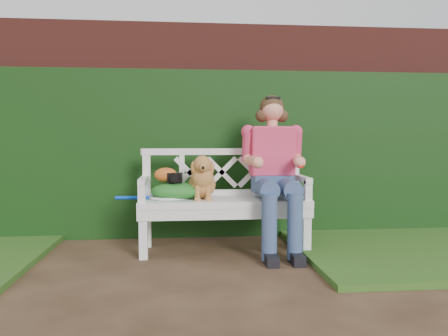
{
  "coord_description": "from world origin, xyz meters",
  "views": [
    {
      "loc": [
        0.09,
        -2.82,
        1.02
      ],
      "look_at": [
        0.46,
        1.05,
        0.75
      ],
      "focal_mm": 35.0,
      "sensor_mm": 36.0,
      "label": 1
    }
  ],
  "objects": [
    {
      "name": "tennis_racket",
      "position": [
        -0.06,
        1.03,
        0.5
      ],
      "size": [
        0.73,
        0.44,
        0.03
      ],
      "primitive_type": null,
      "rotation": [
        0.0,
        0.0,
        -0.25
      ],
      "color": "white",
      "rests_on": "garden_bench"
    },
    {
      "name": "seated_woman",
      "position": [
        0.89,
        1.03,
        0.69
      ],
      "size": [
        0.85,
        0.95,
        1.38
      ],
      "primitive_type": null,
      "rotation": [
        0.0,
        0.0,
        0.42
      ],
      "color": "#E9293D",
      "rests_on": "ground"
    },
    {
      "name": "brick_wall",
      "position": [
        0.0,
        1.9,
        1.1
      ],
      "size": [
        10.0,
        0.3,
        2.2
      ],
      "primitive_type": "cube",
      "color": "maroon",
      "rests_on": "ground"
    },
    {
      "name": "camera_item",
      "position": [
        0.02,
        1.01,
        0.67
      ],
      "size": [
        0.13,
        0.1,
        0.09
      ],
      "primitive_type": "cube",
      "rotation": [
        0.0,
        0.0,
        -0.07
      ],
      "color": "black",
      "rests_on": "green_bag"
    },
    {
      "name": "ground",
      "position": [
        0.0,
        0.0,
        0.0
      ],
      "size": [
        60.0,
        60.0,
        0.0
      ],
      "primitive_type": "plane",
      "color": "#342517"
    },
    {
      "name": "green_bag",
      "position": [
        0.03,
        1.02,
        0.55
      ],
      "size": [
        0.53,
        0.47,
        0.15
      ],
      "primitive_type": null,
      "rotation": [
        0.0,
        0.0,
        -0.36
      ],
      "color": "#306826",
      "rests_on": "garden_bench"
    },
    {
      "name": "baseball_glove",
      "position": [
        -0.06,
        1.04,
        0.69
      ],
      "size": [
        0.21,
        0.16,
        0.13
      ],
      "primitive_type": "ellipsoid",
      "rotation": [
        0.0,
        0.0,
        -0.05
      ],
      "color": "#BE571F",
      "rests_on": "green_bag"
    },
    {
      "name": "dog",
      "position": [
        0.26,
        1.02,
        0.68
      ],
      "size": [
        0.32,
        0.39,
        0.39
      ],
      "primitive_type": null,
      "rotation": [
        0.0,
        0.0,
        -0.16
      ],
      "color": "#B3772B",
      "rests_on": "garden_bench"
    },
    {
      "name": "garden_bench",
      "position": [
        0.46,
        1.05,
        0.24
      ],
      "size": [
        1.63,
        0.76,
        0.48
      ],
      "primitive_type": null,
      "rotation": [
        0.0,
        0.0,
        0.1
      ],
      "color": "white",
      "rests_on": "ground"
    },
    {
      "name": "grass_right",
      "position": [
        2.4,
        0.9,
        0.03
      ],
      "size": [
        2.6,
        2.0,
        0.05
      ],
      "primitive_type": "cube",
      "color": "#2A5119",
      "rests_on": "ground"
    },
    {
      "name": "ivy_hedge",
      "position": [
        0.0,
        1.68,
        0.85
      ],
      "size": [
        10.0,
        0.18,
        1.7
      ],
      "primitive_type": "cube",
      "color": "#153812",
      "rests_on": "ground"
    }
  ]
}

